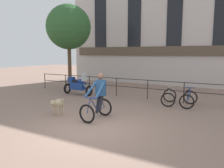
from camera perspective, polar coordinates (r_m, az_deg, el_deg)
name	(u,v)px	position (r m, az deg, el deg)	size (l,w,h in m)	color
ground_plane	(94,128)	(7.35, -4.80, -11.39)	(60.00, 60.00, 0.00)	#8E7060
canal_railing	(148,86)	(11.75, 9.29, -0.53)	(15.05, 0.05, 1.05)	#2D2B28
building_facade	(175,27)	(17.29, 16.19, 14.01)	(18.00, 0.72, 8.69)	beige
cyclist_with_bike	(98,98)	(8.19, -3.64, -3.80)	(0.74, 1.20, 1.70)	black
dog	(58,104)	(8.85, -14.02, -4.99)	(0.34, 0.89, 0.68)	tan
parked_motorcycle	(78,85)	(13.02, -8.97, -0.34)	(1.75, 0.65, 1.35)	black
parked_bicycle_near_lamp	(169,97)	(10.82, 14.62, -3.31)	(0.84, 1.21, 0.86)	black
parked_bicycle_mid_left	(189,99)	(10.65, 19.37, -3.70)	(0.67, 1.12, 0.86)	black
tree_canalside_left	(69,27)	(16.15, -11.26, 14.33)	(3.13, 3.13, 5.83)	brown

